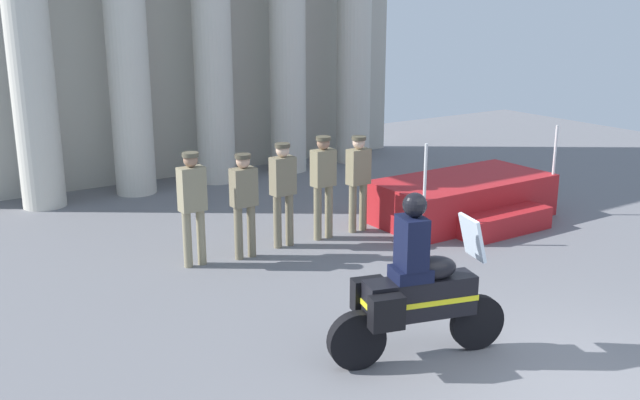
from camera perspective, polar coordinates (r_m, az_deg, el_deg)
name	(u,v)px	position (r m, az deg, el deg)	size (l,w,h in m)	color
ground_plane	(580,392)	(8.06, 19.68, -13.98)	(28.00, 28.00, 0.00)	slate
reviewing_stand	(466,200)	(13.26, 11.32, 0.00)	(3.25, 2.08, 1.66)	#B21E23
officer_in_row_0	(192,200)	(10.75, -9.95, 0.00)	(0.39, 0.24, 1.72)	gray
officer_in_row_1	(244,198)	(10.99, -5.96, 0.19)	(0.39, 0.24, 1.62)	#7A7056
officer_in_row_2	(283,186)	(11.45, -2.91, 1.06)	(0.39, 0.24, 1.68)	#7A7056
officer_in_row_3	(323,179)	(11.81, 0.26, 1.65)	(0.39, 0.24, 1.71)	#847A5B
officer_in_row_4	(358,176)	(12.23, 3.02, 1.89)	(0.39, 0.24, 1.64)	#847A5B
motorcycle_with_rider	(414,292)	(7.97, 7.37, -7.12)	(2.05, 0.89, 1.90)	black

